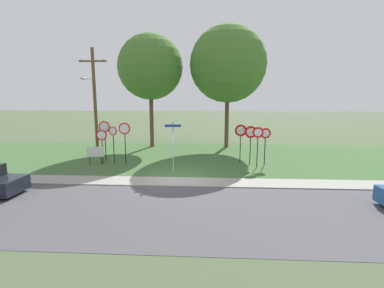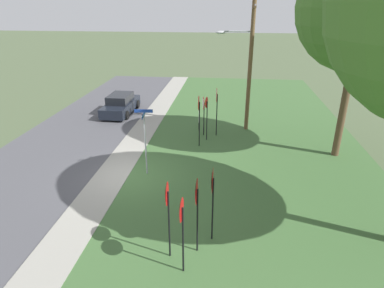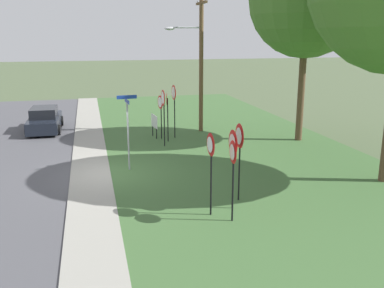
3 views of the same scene
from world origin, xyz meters
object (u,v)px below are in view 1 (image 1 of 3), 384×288
object	(u,v)px
stop_sign_near_right	(125,134)
street_name_post	(173,143)
stop_sign_far_center	(102,139)
oak_tree_right	(228,64)
yield_sign_near_left	(251,135)
utility_pole	(94,99)
yield_sign_near_right	(241,134)
stop_sign_near_left	(113,137)
notice_board	(95,153)
yield_sign_far_right	(265,138)
yield_sign_far_left	(258,137)
stop_sign_far_left	(105,132)
oak_tree_left	(150,67)

from	to	relation	value
stop_sign_near_right	street_name_post	world-z (taller)	street_name_post
stop_sign_far_center	oak_tree_right	world-z (taller)	oak_tree_right
yield_sign_near_left	utility_pole	world-z (taller)	utility_pole
yield_sign_near_left	yield_sign_near_right	bearing A→B (deg)	144.61
stop_sign_near_left	oak_tree_right	world-z (taller)	oak_tree_right
stop_sign_near_right	stop_sign_far_center	distance (m)	1.69
notice_board	yield_sign_near_right	bearing A→B (deg)	0.52
yield_sign_far_right	oak_tree_right	world-z (taller)	oak_tree_right
stop_sign_near_left	yield_sign_far_left	size ratio (longest dim) A/B	0.97
stop_sign_far_left	oak_tree_left	bearing A→B (deg)	68.41
stop_sign_near_right	street_name_post	size ratio (longest dim) A/B	0.91
stop_sign_near_left	stop_sign_near_right	world-z (taller)	stop_sign_near_right
yield_sign_far_left	street_name_post	bearing A→B (deg)	-162.79
utility_pole	street_name_post	bearing A→B (deg)	-35.52
street_name_post	oak_tree_left	world-z (taller)	oak_tree_left
yield_sign_near_right	oak_tree_left	size ratio (longest dim) A/B	0.26
stop_sign_near_left	oak_tree_left	xyz separation A→B (m)	(1.29, 6.93, 5.38)
stop_sign_near_left	stop_sign_far_center	xyz separation A→B (m)	(-0.71, -0.23, -0.11)
stop_sign_far_left	yield_sign_near_right	xyz separation A→B (m)	(9.55, 0.31, -0.11)
yield_sign_far_right	stop_sign_near_left	bearing A→B (deg)	-178.19
stop_sign_near_left	notice_board	distance (m)	1.58
stop_sign_far_center	oak_tree_left	world-z (taller)	oak_tree_left
street_name_post	oak_tree_left	bearing A→B (deg)	103.35
yield_sign_near_right	utility_pole	world-z (taller)	utility_pole
stop_sign_far_center	yield_sign_far_left	size ratio (longest dim) A/B	0.89
stop_sign_near_right	yield_sign_far_right	bearing A→B (deg)	0.66
utility_pole	oak_tree_left	xyz separation A→B (m)	(3.40, 4.70, 2.77)
stop_sign_far_left	oak_tree_left	world-z (taller)	oak_tree_left
notice_board	yield_sign_far_right	bearing A→B (deg)	-4.29
stop_sign_far_center	stop_sign_near_left	bearing A→B (deg)	7.09
yield_sign_far_left	utility_pole	size ratio (longest dim) A/B	0.32
yield_sign_far_right	street_name_post	distance (m)	6.41
yield_sign_far_right	oak_tree_left	xyz separation A→B (m)	(-9.05, 6.85, 5.32)
stop_sign_near_left	utility_pole	distance (m)	4.03
stop_sign_far_left	notice_board	world-z (taller)	stop_sign_far_left
utility_pole	stop_sign_near_left	bearing A→B (deg)	-46.59
stop_sign_near_right	stop_sign_far_left	size ratio (longest dim) A/B	0.99
stop_sign_near_left	notice_board	world-z (taller)	stop_sign_near_left
stop_sign_far_center	yield_sign_near_right	bearing A→B (deg)	-4.54
stop_sign_far_center	yield_sign_near_right	world-z (taller)	yield_sign_near_right
stop_sign_far_left	oak_tree_left	distance (m)	8.43
yield_sign_far_right	yield_sign_far_left	bearing A→B (deg)	-137.64
stop_sign_far_left	utility_pole	distance (m)	3.16
yield_sign_near_left	yield_sign_near_right	size ratio (longest dim) A/B	0.98
notice_board	stop_sign_far_center	bearing A→B (deg)	29.05
yield_sign_near_left	yield_sign_far_right	bearing A→B (deg)	-19.58
stop_sign_near_right	stop_sign_far_left	world-z (taller)	stop_sign_far_left
yield_sign_far_left	stop_sign_far_left	bearing A→B (deg)	171.26
oak_tree_left	yield_sign_far_right	bearing A→B (deg)	-37.13
stop_sign_near_left	yield_sign_near_left	world-z (taller)	yield_sign_near_left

